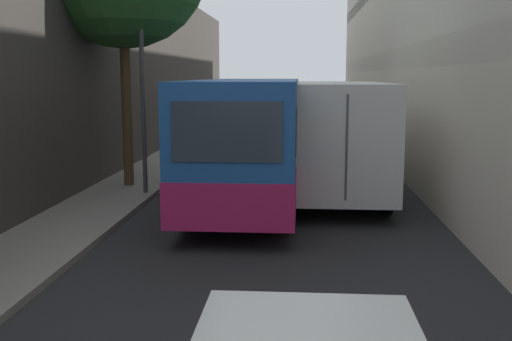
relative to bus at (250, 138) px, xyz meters
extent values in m
plane|color=#232326|center=(0.66, -1.65, -1.66)|extent=(150.00, 150.00, 0.00)
cube|color=gray|center=(-3.59, -1.65, -1.59)|extent=(2.02, 60.00, 0.13)
cube|color=black|center=(-5.14, -1.65, -0.25)|extent=(1.08, 60.00, 2.82)
cube|color=#333D47|center=(5.04, -1.65, 2.14)|extent=(1.08, 60.00, 0.70)
cube|color=#1E519E|center=(0.00, 0.00, 0.12)|extent=(2.43, 9.58, 2.71)
cube|color=#B21E5B|center=(0.00, 0.00, -0.78)|extent=(2.46, 9.60, 0.90)
cube|color=#2D3847|center=(0.00, 0.00, 0.53)|extent=(2.47, 8.81, 0.87)
cube|color=#2D3847|center=(0.00, -4.79, 0.60)|extent=(2.00, 0.04, 1.08)
cylinder|color=black|center=(-1.07, 2.97, -1.16)|extent=(0.24, 1.00, 1.00)
cylinder|color=black|center=(1.07, 2.97, -1.16)|extent=(0.24, 1.00, 1.00)
cylinder|color=black|center=(-1.07, -2.97, -1.16)|extent=(0.24, 1.00, 1.00)
cylinder|color=black|center=(1.07, -2.97, -1.16)|extent=(0.24, 1.00, 1.00)
cube|color=silver|center=(2.28, 4.99, -0.32)|extent=(2.32, 2.50, 1.87)
cube|color=silver|center=(2.28, 0.54, 0.08)|extent=(2.42, 6.42, 2.65)
cube|color=#4C4C4C|center=(2.28, -2.68, 0.08)|extent=(0.05, 0.02, 2.25)
cylinder|color=black|center=(1.19, 4.99, -1.18)|extent=(0.22, 0.96, 0.96)
cylinder|color=black|center=(3.37, 4.99, -1.18)|extent=(0.22, 0.96, 0.96)
cylinder|color=black|center=(1.19, -1.23, -1.18)|extent=(0.22, 0.96, 0.96)
cylinder|color=black|center=(3.37, -1.23, -1.18)|extent=(0.22, 0.96, 0.96)
cube|color=#BCBCC1|center=(-0.60, 12.07, -0.55)|extent=(2.00, 4.32, 1.69)
cube|color=#2D3847|center=(-0.60, 13.91, -0.26)|extent=(1.60, 0.04, 0.59)
cylinder|color=black|center=(-1.50, 13.32, -1.34)|extent=(0.16, 0.64, 0.64)
cylinder|color=black|center=(0.30, 13.32, -1.34)|extent=(0.16, 0.64, 0.64)
cylinder|color=black|center=(-1.50, 10.82, -1.34)|extent=(0.16, 0.64, 0.64)
cylinder|color=black|center=(0.30, 10.82, -1.34)|extent=(0.16, 0.64, 0.64)
cylinder|color=#38383D|center=(-2.84, 0.26, 1.61)|extent=(0.12, 0.12, 6.27)
cylinder|color=#4C3823|center=(-3.59, 1.32, 0.75)|extent=(0.28, 0.28, 4.55)
camera|label=1|loc=(1.30, -15.29, 1.59)|focal=42.00mm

